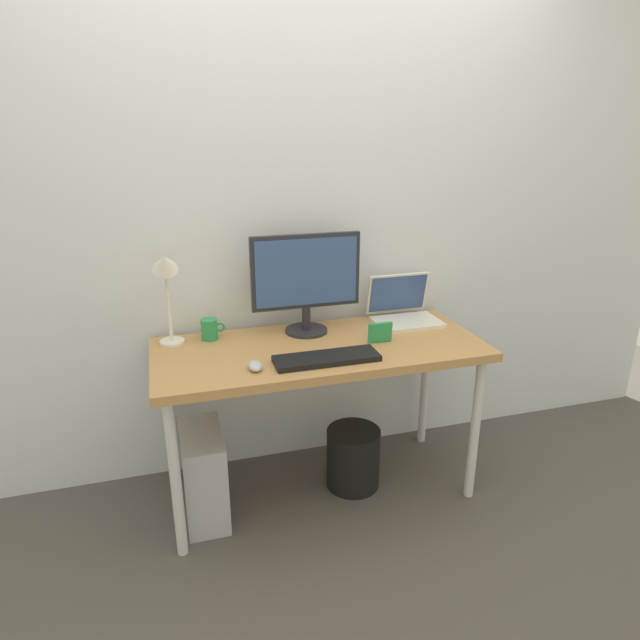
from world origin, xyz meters
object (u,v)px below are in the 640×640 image
(laptop, at_px, (403,310))
(photo_frame, at_px, (380,332))
(desk_lamp, at_px, (166,277))
(computer_tower, at_px, (204,474))
(wastebasket, at_px, (353,458))
(mouse, at_px, (255,366))
(monitor, at_px, (306,278))
(desk, at_px, (320,360))
(keyboard, at_px, (327,358))
(coffee_mug, at_px, (210,329))

(laptop, bearing_deg, photo_frame, -133.02)
(desk_lamp, xyz_separation_m, computer_tower, (0.08, -0.21, -0.86))
(computer_tower, distance_m, wastebasket, 0.72)
(mouse, relative_size, photo_frame, 0.82)
(laptop, distance_m, wastebasket, 0.77)
(monitor, relative_size, wastebasket, 1.70)
(desk, distance_m, keyboard, 0.19)
(laptop, height_order, coffee_mug, laptop)
(photo_frame, bearing_deg, keyboard, -155.57)
(laptop, height_order, computer_tower, laptop)
(photo_frame, bearing_deg, mouse, -167.17)
(coffee_mug, distance_m, wastebasket, 0.93)
(coffee_mug, bearing_deg, computer_tower, -109.90)
(computer_tower, bearing_deg, desk, 3.35)
(computer_tower, bearing_deg, coffee_mug, 70.10)
(laptop, bearing_deg, keyboard, -144.24)
(monitor, relative_size, photo_frame, 4.64)
(desk, relative_size, desk_lamp, 3.29)
(mouse, distance_m, wastebasket, 0.81)
(desk_lamp, bearing_deg, computer_tower, -69.45)
(laptop, relative_size, computer_tower, 0.76)
(monitor, height_order, computer_tower, monitor)
(keyboard, relative_size, wastebasket, 1.47)
(coffee_mug, bearing_deg, desk, -25.04)
(coffee_mug, height_order, wastebasket, coffee_mug)
(desk, height_order, monitor, monitor)
(monitor, relative_size, keyboard, 1.16)
(coffee_mug, relative_size, wastebasket, 0.37)
(monitor, xyz_separation_m, wastebasket, (0.18, -0.19, -0.87))
(keyboard, bearing_deg, mouse, -179.59)
(desk, xyz_separation_m, laptop, (0.49, 0.20, 0.13))
(photo_frame, bearing_deg, desk_lamp, 166.20)
(keyboard, distance_m, wastebasket, 0.66)
(computer_tower, bearing_deg, photo_frame, -0.55)
(desk, bearing_deg, wastebasket, -4.90)
(monitor, bearing_deg, desk_lamp, 179.94)
(desk, xyz_separation_m, monitor, (-0.01, 0.18, 0.33))
(laptop, distance_m, desk_lamp, 1.15)
(monitor, relative_size, desk_lamp, 1.15)
(monitor, bearing_deg, laptop, 1.83)
(coffee_mug, bearing_deg, wastebasket, -20.14)
(desk, distance_m, desk_lamp, 0.76)
(computer_tower, bearing_deg, wastebasket, 1.45)
(coffee_mug, bearing_deg, mouse, -70.46)
(desk_lamp, xyz_separation_m, wastebasket, (0.79, -0.20, -0.92))
(computer_tower, bearing_deg, laptop, 12.40)
(keyboard, bearing_deg, desk, 82.59)
(wastebasket, bearing_deg, computer_tower, -178.55)
(desk, relative_size, mouse, 16.23)
(monitor, height_order, keyboard, monitor)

